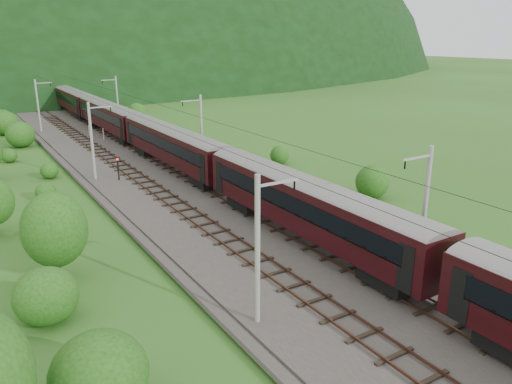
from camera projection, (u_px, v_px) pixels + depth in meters
ground at (346, 295)px, 29.40m from camera, size 600.00×600.00×0.00m
railbed at (257, 237)px, 37.47m from camera, size 14.00×220.00×0.30m
track_left at (229, 241)px, 36.19m from camera, size 2.40×220.00×0.27m
track_right at (283, 228)px, 38.61m from camera, size 2.40×220.00×0.27m
catenary_left at (92, 139)px, 50.92m from camera, size 2.54×192.28×8.00m
catenary_right at (201, 128)px, 57.08m from camera, size 2.54×192.28×8.00m
overhead_wires at (257, 147)px, 35.38m from camera, size 4.83×198.00×0.03m
train at (175, 140)px, 54.59m from camera, size 3.16×176.78×5.51m
hazard_post_near at (89, 130)px, 74.80m from camera, size 0.16×0.16×1.50m
hazard_post_far at (103, 134)px, 71.78m from camera, size 0.17×0.17×1.63m
signal at (118, 167)px, 51.46m from camera, size 0.26×0.26×2.32m
vegetation_left at (41, 253)px, 29.38m from camera, size 14.10×147.96×6.74m
vegetation_right at (378, 196)px, 43.09m from camera, size 7.97×106.22×3.14m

